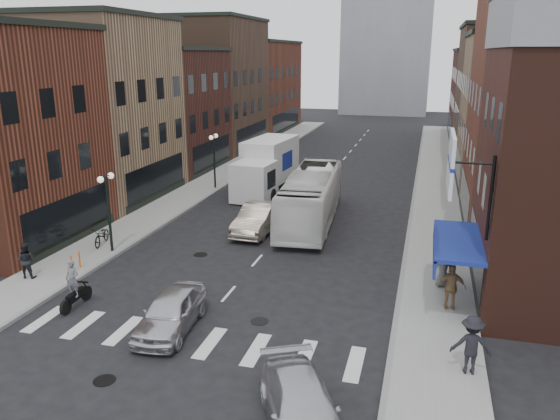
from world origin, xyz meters
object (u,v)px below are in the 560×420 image
(ped_right_a, at_px, (471,345))
(box_truck, at_px, (266,167))
(streetlamp_near, at_px, (108,198))
(ped_right_c, at_px, (443,268))
(parked_bicycle, at_px, (102,235))
(ped_left_solo, at_px, (26,260))
(bike_rack, at_px, (76,262))
(motorcycle_rider, at_px, (74,286))
(curb_car, at_px, (302,409))
(sedan_left_far, at_px, (258,219))
(sedan_left_near, at_px, (171,311))
(streetlamp_far, at_px, (214,151))
(ped_right_b, at_px, (451,287))
(transit_bus, at_px, (311,197))
(billboard_sign, at_px, (454,164))

(ped_right_a, bearing_deg, box_truck, -60.99)
(streetlamp_near, height_order, ped_right_c, streetlamp_near)
(parked_bicycle, relative_size, ped_left_solo, 1.14)
(bike_rack, distance_m, motorcycle_rider, 3.80)
(bike_rack, xyz_separation_m, curb_car, (12.57, -7.95, 0.12))
(curb_car, xyz_separation_m, ped_left_solo, (-14.12, 6.63, 0.30))
(bike_rack, bearing_deg, sedan_left_far, 51.49)
(motorcycle_rider, bearing_deg, bike_rack, 121.68)
(streetlamp_near, bearing_deg, sedan_left_far, 40.57)
(sedan_left_far, bearing_deg, ped_right_c, -26.49)
(ped_left_solo, bearing_deg, sedan_left_near, 154.78)
(streetlamp_far, distance_m, sedan_left_far, 10.89)
(sedan_left_far, relative_size, parked_bicycle, 2.62)
(box_truck, distance_m, ped_right_a, 24.71)
(motorcycle_rider, xyz_separation_m, ped_right_b, (14.42, 3.51, 0.14))
(sedan_left_far, xyz_separation_m, ped_left_solo, (-7.87, -9.25, 0.16))
(streetlamp_far, height_order, box_truck, streetlamp_far)
(sedan_left_far, bearing_deg, curb_car, -66.85)
(sedan_left_far, relative_size, ped_right_c, 3.04)
(bike_rack, xyz_separation_m, parked_bicycle, (-0.81, 3.41, 0.09))
(transit_bus, bearing_deg, ped_right_a, -64.90)
(motorcycle_rider, relative_size, sedan_left_near, 0.47)
(streetlamp_near, distance_m, curb_car, 16.48)
(parked_bicycle, bearing_deg, sedan_left_far, 20.08)
(streetlamp_far, height_order, transit_bus, streetlamp_far)
(streetlamp_far, height_order, ped_left_solo, streetlamp_far)
(sedan_left_near, bearing_deg, curb_car, -40.21)
(transit_bus, relative_size, parked_bicycle, 6.01)
(motorcycle_rider, relative_size, ped_right_a, 1.05)
(billboard_sign, height_order, streetlamp_far, billboard_sign)
(ped_right_a, bearing_deg, parked_bicycle, -25.30)
(ped_left_solo, height_order, ped_right_b, ped_right_b)
(motorcycle_rider, xyz_separation_m, sedan_left_far, (4.16, 11.04, -0.14))
(box_truck, bearing_deg, transit_bus, -48.55)
(sedan_left_far, distance_m, ped_left_solo, 12.14)
(ped_right_a, bearing_deg, motorcycle_rider, -6.21)
(transit_bus, height_order, ped_right_a, transit_bus)
(ped_left_solo, relative_size, ped_right_c, 1.02)
(transit_bus, relative_size, ped_right_c, 6.98)
(ped_right_a, relative_size, ped_right_c, 1.20)
(streetlamp_near, height_order, sedan_left_far, streetlamp_near)
(box_truck, height_order, motorcycle_rider, box_truck)
(transit_bus, bearing_deg, streetlamp_near, -141.67)
(motorcycle_rider, relative_size, transit_bus, 0.18)
(box_truck, height_order, sedan_left_near, box_truck)
(streetlamp_near, height_order, motorcycle_rider, streetlamp_near)
(transit_bus, relative_size, curb_car, 2.44)
(motorcycle_rider, relative_size, ped_right_b, 1.08)
(sedan_left_near, relative_size, ped_left_solo, 2.62)
(ped_right_a, bearing_deg, ped_right_b, -86.56)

